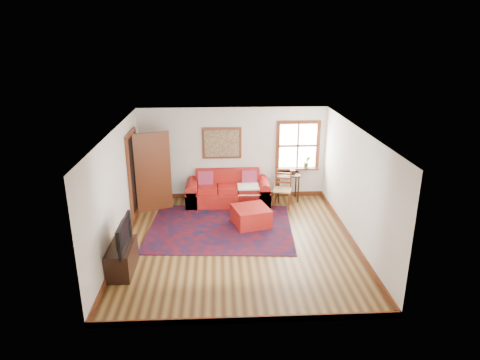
{
  "coord_description": "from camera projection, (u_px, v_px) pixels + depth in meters",
  "views": [
    {
      "loc": [
        -0.39,
        -8.37,
        4.36
      ],
      "look_at": [
        0.08,
        0.6,
        1.24
      ],
      "focal_mm": 32.0,
      "sensor_mm": 36.0,
      "label": 1
    }
  ],
  "objects": [
    {
      "name": "window",
      "position": [
        299.0,
        151.0,
        11.55
      ],
      "size": [
        1.18,
        0.2,
        1.38
      ],
      "color": "white",
      "rests_on": "ground"
    },
    {
      "name": "red_leather_sofa",
      "position": [
        228.0,
        193.0,
        11.43
      ],
      "size": [
        2.21,
        0.91,
        0.87
      ],
      "color": "#AA1A15",
      "rests_on": "ground"
    },
    {
      "name": "doorway",
      "position": [
        145.0,
        172.0,
        10.57
      ],
      "size": [
        0.89,
        1.08,
        2.14
      ],
      "color": "black",
      "rests_on": "ground"
    },
    {
      "name": "ladder_back_chair",
      "position": [
        283.0,
        188.0,
        11.13
      ],
      "size": [
        0.54,
        0.52,
        0.96
      ],
      "color": "tan",
      "rests_on": "ground"
    },
    {
      "name": "media_cabinet",
      "position": [
        122.0,
        259.0,
        8.15
      ],
      "size": [
        0.44,
        0.98,
        0.54
      ],
      "primitive_type": "cube",
      "color": "black",
      "rests_on": "ground"
    },
    {
      "name": "side_table",
      "position": [
        288.0,
        178.0,
        11.52
      ],
      "size": [
        0.63,
        0.47,
        0.75
      ],
      "color": "black",
      "rests_on": "ground"
    },
    {
      "name": "red_ottoman",
      "position": [
        251.0,
        216.0,
        10.12
      ],
      "size": [
        0.97,
        0.97,
        0.45
      ],
      "primitive_type": "cube",
      "rotation": [
        0.0,
        0.0,
        0.27
      ],
      "color": "#AA1A15",
      "rests_on": "ground"
    },
    {
      "name": "framed_artwork",
      "position": [
        222.0,
        143.0,
        11.38
      ],
      "size": [
        1.05,
        0.07,
        0.85
      ],
      "color": "#612B14",
      "rests_on": "ground"
    },
    {
      "name": "television",
      "position": [
        119.0,
        235.0,
        7.86
      ],
      "size": [
        0.13,
        1.0,
        0.58
      ],
      "primitive_type": "imported",
      "rotation": [
        0.0,
        0.0,
        1.57
      ],
      "color": "black",
      "rests_on": "media_cabinet"
    },
    {
      "name": "room_envelope",
      "position": [
        238.0,
        171.0,
        8.82
      ],
      "size": [
        5.04,
        5.54,
        2.52
      ],
      "color": "silver",
      "rests_on": "ground"
    },
    {
      "name": "persian_rug",
      "position": [
        220.0,
        228.0,
        10.03
      ],
      "size": [
        3.48,
        2.86,
        0.02
      ],
      "primitive_type": "cube",
      "rotation": [
        0.0,
        0.0,
        -0.07
      ],
      "color": "#4E0B10",
      "rests_on": "ground"
    },
    {
      "name": "ground",
      "position": [
        238.0,
        242.0,
        9.35
      ],
      "size": [
        5.5,
        5.5,
        0.0
      ],
      "primitive_type": "plane",
      "color": "#422811",
      "rests_on": "ground"
    },
    {
      "name": "candle_hurricane",
      "position": [
        127.0,
        233.0,
        8.39
      ],
      "size": [
        0.12,
        0.12,
        0.18
      ],
      "color": "silver",
      "rests_on": "media_cabinet"
    }
  ]
}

